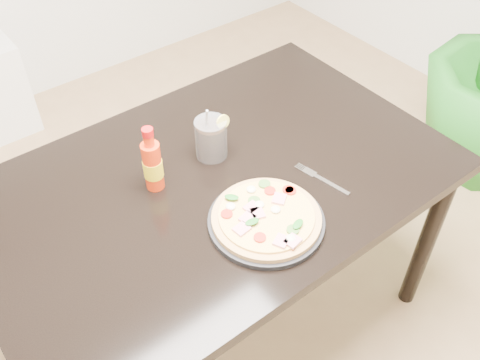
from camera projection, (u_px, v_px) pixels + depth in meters
dining_table at (216, 197)px, 1.64m from camera, size 1.40×0.90×0.75m
plate at (266, 222)px, 1.44m from camera, size 0.32×0.32×0.02m
pizza at (266, 217)px, 1.43m from camera, size 0.30×0.30×0.03m
hot_sauce_bottle at (153, 165)px, 1.50m from camera, size 0.07×0.07×0.21m
cola_cup at (211, 139)px, 1.61m from camera, size 0.10×0.10×0.19m
fork at (320, 178)px, 1.57m from camera, size 0.05×0.19×0.00m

